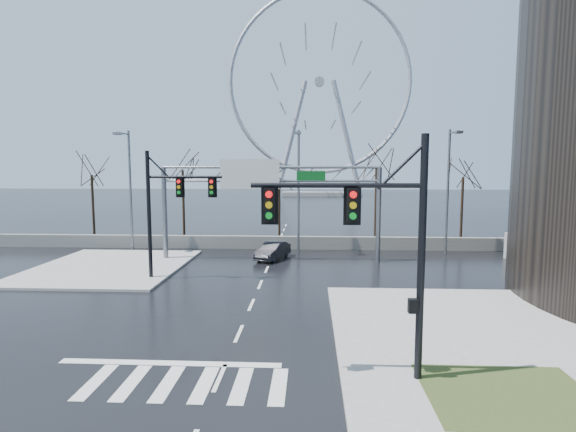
# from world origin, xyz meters

# --- Properties ---
(ground) EXTENTS (260.00, 260.00, 0.00)m
(ground) POSITION_xyz_m (0.00, 0.00, 0.00)
(ground) COLOR black
(ground) RESTS_ON ground
(sidewalk_right_ext) EXTENTS (12.00, 10.00, 0.15)m
(sidewalk_right_ext) POSITION_xyz_m (10.00, 2.00, 0.07)
(sidewalk_right_ext) COLOR gray
(sidewalk_right_ext) RESTS_ON ground
(sidewalk_far) EXTENTS (10.00, 12.00, 0.15)m
(sidewalk_far) POSITION_xyz_m (-11.00, 12.00, 0.07)
(sidewalk_far) COLOR gray
(sidewalk_far) RESTS_ON ground
(grass_strip) EXTENTS (5.00, 4.00, 0.02)m
(grass_strip) POSITION_xyz_m (9.00, -5.00, 0.15)
(grass_strip) COLOR #2A3717
(grass_strip) RESTS_ON sidewalk_near
(barrier_wall) EXTENTS (52.00, 0.50, 1.10)m
(barrier_wall) POSITION_xyz_m (0.00, 20.00, 0.55)
(barrier_wall) COLOR slate
(barrier_wall) RESTS_ON ground
(signal_mast_near) EXTENTS (5.52, 0.41, 8.00)m
(signal_mast_near) POSITION_xyz_m (5.14, -4.04, 4.87)
(signal_mast_near) COLOR black
(signal_mast_near) RESTS_ON ground
(signal_mast_far) EXTENTS (4.72, 0.41, 8.00)m
(signal_mast_far) POSITION_xyz_m (-5.87, 8.96, 4.83)
(signal_mast_far) COLOR black
(signal_mast_far) RESTS_ON ground
(sign_gantry) EXTENTS (16.36, 0.40, 7.60)m
(sign_gantry) POSITION_xyz_m (-0.38, 14.96, 5.18)
(sign_gantry) COLOR slate
(sign_gantry) RESTS_ON ground
(streetlight_left) EXTENTS (0.50, 2.55, 10.00)m
(streetlight_left) POSITION_xyz_m (-12.00, 18.16, 5.89)
(streetlight_left) COLOR slate
(streetlight_left) RESTS_ON ground
(streetlight_mid) EXTENTS (0.50, 2.55, 10.00)m
(streetlight_mid) POSITION_xyz_m (2.00, 18.16, 5.89)
(streetlight_mid) COLOR slate
(streetlight_mid) RESTS_ON ground
(streetlight_right) EXTENTS (0.50, 2.55, 10.00)m
(streetlight_right) POSITION_xyz_m (14.00, 18.16, 5.89)
(streetlight_right) COLOR slate
(streetlight_right) RESTS_ON ground
(tree_far_left) EXTENTS (3.50, 3.50, 7.00)m
(tree_far_left) POSITION_xyz_m (-18.00, 24.00, 5.57)
(tree_far_left) COLOR black
(tree_far_left) RESTS_ON ground
(tree_left) EXTENTS (3.75, 3.75, 7.50)m
(tree_left) POSITION_xyz_m (-9.00, 23.50, 5.98)
(tree_left) COLOR black
(tree_left) RESTS_ON ground
(tree_center) EXTENTS (3.25, 3.25, 6.50)m
(tree_center) POSITION_xyz_m (0.00, 24.50, 5.17)
(tree_center) COLOR black
(tree_center) RESTS_ON ground
(tree_right) EXTENTS (3.90, 3.90, 7.80)m
(tree_right) POSITION_xyz_m (9.00, 23.50, 6.22)
(tree_right) COLOR black
(tree_right) RESTS_ON ground
(tree_far_right) EXTENTS (3.40, 3.40, 6.80)m
(tree_far_right) POSITION_xyz_m (17.00, 24.00, 5.41)
(tree_far_right) COLOR black
(tree_far_right) RESTS_ON ground
(ferris_wheel) EXTENTS (45.00, 6.00, 50.91)m
(ferris_wheel) POSITION_xyz_m (5.00, 95.00, 26.13)
(ferris_wheel) COLOR gray
(ferris_wheel) RESTS_ON ground
(car) EXTENTS (2.66, 4.19, 1.30)m
(car) POSITION_xyz_m (0.12, 15.59, 0.65)
(car) COLOR black
(car) RESTS_ON ground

